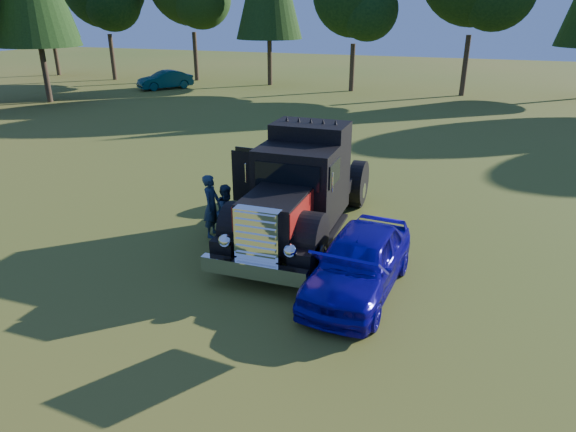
% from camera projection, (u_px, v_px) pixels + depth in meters
% --- Properties ---
extents(ground, '(120.00, 120.00, 0.00)m').
position_uv_depth(ground, '(237.00, 281.00, 12.02)').
color(ground, '#435F1C').
rests_on(ground, ground).
extents(diamond_t_truck, '(3.38, 7.16, 3.00)m').
position_uv_depth(diamond_t_truck, '(300.00, 192.00, 13.99)').
color(diamond_t_truck, black).
rests_on(diamond_t_truck, ground).
extents(hotrod_coupe, '(2.06, 4.39, 1.89)m').
position_uv_depth(hotrod_coupe, '(359.00, 262.00, 11.36)').
color(hotrod_coupe, '#0842AE').
rests_on(hotrod_coupe, ground).
extents(spectator_near, '(0.49, 0.69, 1.77)m').
position_uv_depth(spectator_near, '(211.00, 206.00, 14.09)').
color(spectator_near, '#1E2C46').
rests_on(spectator_near, ground).
extents(spectator_far, '(0.73, 0.86, 1.56)m').
position_uv_depth(spectator_far, '(227.00, 212.00, 13.98)').
color(spectator_far, '#21274E').
rests_on(spectator_far, ground).
extents(distant_teal_car, '(3.64, 4.19, 1.37)m').
position_uv_depth(distant_teal_car, '(165.00, 80.00, 39.69)').
color(distant_teal_car, '#08342E').
rests_on(distant_teal_car, ground).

